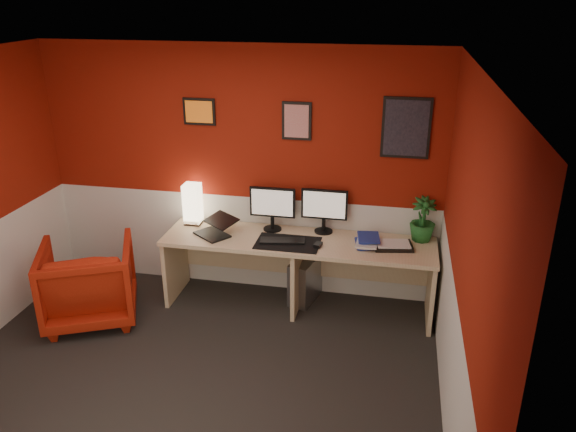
{
  "coord_description": "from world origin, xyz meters",
  "views": [
    {
      "loc": [
        1.52,
        -3.41,
        2.97
      ],
      "look_at": [
        0.6,
        1.21,
        1.05
      ],
      "focal_mm": 35.16,
      "sensor_mm": 36.0,
      "label": 1
    }
  ],
  "objects_px": {
    "monitor_right": "(324,204)",
    "potted_plant": "(423,220)",
    "zen_tray": "(393,246)",
    "armchair": "(89,282)",
    "desk": "(298,274)",
    "pc_tower": "(305,279)",
    "shoji_lamp": "(193,205)",
    "monitor_left": "(272,202)",
    "laptop": "(212,225)"
  },
  "relations": [
    {
      "from": "desk",
      "to": "potted_plant",
      "type": "bearing_deg",
      "value": 10.9
    },
    {
      "from": "laptop",
      "to": "armchair",
      "type": "height_order",
      "value": "laptop"
    },
    {
      "from": "monitor_right",
      "to": "zen_tray",
      "type": "relative_size",
      "value": 1.66
    },
    {
      "from": "monitor_left",
      "to": "zen_tray",
      "type": "relative_size",
      "value": 1.66
    },
    {
      "from": "desk",
      "to": "zen_tray",
      "type": "height_order",
      "value": "zen_tray"
    },
    {
      "from": "monitor_right",
      "to": "armchair",
      "type": "distance_m",
      "value": 2.35
    },
    {
      "from": "desk",
      "to": "potted_plant",
      "type": "height_order",
      "value": "potted_plant"
    },
    {
      "from": "desk",
      "to": "shoji_lamp",
      "type": "xyz_separation_m",
      "value": [
        -1.12,
        0.19,
        0.56
      ]
    },
    {
      "from": "shoji_lamp",
      "to": "monitor_right",
      "type": "bearing_deg",
      "value": 1.82
    },
    {
      "from": "monitor_right",
      "to": "zen_tray",
      "type": "xyz_separation_m",
      "value": [
        0.68,
        -0.22,
        -0.28
      ]
    },
    {
      "from": "laptop",
      "to": "potted_plant",
      "type": "height_order",
      "value": "potted_plant"
    },
    {
      "from": "monitor_left",
      "to": "pc_tower",
      "type": "relative_size",
      "value": 1.29
    },
    {
      "from": "desk",
      "to": "pc_tower",
      "type": "bearing_deg",
      "value": 72.43
    },
    {
      "from": "zen_tray",
      "to": "pc_tower",
      "type": "xyz_separation_m",
      "value": [
        -0.84,
        0.15,
        -0.52
      ]
    },
    {
      "from": "monitor_right",
      "to": "pc_tower",
      "type": "relative_size",
      "value": 1.29
    },
    {
      "from": "shoji_lamp",
      "to": "monitor_right",
      "type": "relative_size",
      "value": 0.69
    },
    {
      "from": "monitor_right",
      "to": "potted_plant",
      "type": "relative_size",
      "value": 1.36
    },
    {
      "from": "potted_plant",
      "to": "armchair",
      "type": "distance_m",
      "value": 3.21
    },
    {
      "from": "laptop",
      "to": "zen_tray",
      "type": "bearing_deg",
      "value": 39.28
    },
    {
      "from": "shoji_lamp",
      "to": "zen_tray",
      "type": "bearing_deg",
      "value": -5.16
    },
    {
      "from": "zen_tray",
      "to": "potted_plant",
      "type": "height_order",
      "value": "potted_plant"
    },
    {
      "from": "laptop",
      "to": "monitor_left",
      "type": "distance_m",
      "value": 0.63
    },
    {
      "from": "monitor_left",
      "to": "potted_plant",
      "type": "distance_m",
      "value": 1.45
    },
    {
      "from": "shoji_lamp",
      "to": "monitor_right",
      "type": "distance_m",
      "value": 1.33
    },
    {
      "from": "pc_tower",
      "to": "potted_plant",
      "type": "bearing_deg",
      "value": 17.37
    },
    {
      "from": "monitor_right",
      "to": "potted_plant",
      "type": "xyz_separation_m",
      "value": [
        0.94,
        -0.01,
        -0.08
      ]
    },
    {
      "from": "zen_tray",
      "to": "armchair",
      "type": "xyz_separation_m",
      "value": [
        -2.8,
        -0.59,
        -0.36
      ]
    },
    {
      "from": "shoji_lamp",
      "to": "monitor_left",
      "type": "bearing_deg",
      "value": -0.08
    },
    {
      "from": "laptop",
      "to": "pc_tower",
      "type": "xyz_separation_m",
      "value": [
        0.89,
        0.22,
        -0.61
      ]
    },
    {
      "from": "armchair",
      "to": "desk",
      "type": "bearing_deg",
      "value": 172.52
    },
    {
      "from": "desk",
      "to": "pc_tower",
      "type": "xyz_separation_m",
      "value": [
        0.05,
        0.16,
        -0.14
      ]
    },
    {
      "from": "pc_tower",
      "to": "armchair",
      "type": "height_order",
      "value": "armchair"
    },
    {
      "from": "monitor_left",
      "to": "monitor_right",
      "type": "xyz_separation_m",
      "value": [
        0.51,
        0.04,
        0.0
      ]
    },
    {
      "from": "laptop",
      "to": "pc_tower",
      "type": "relative_size",
      "value": 0.73
    },
    {
      "from": "shoji_lamp",
      "to": "potted_plant",
      "type": "xyz_separation_m",
      "value": [
        2.27,
        0.03,
        0.01
      ]
    },
    {
      "from": "potted_plant",
      "to": "armchair",
      "type": "height_order",
      "value": "potted_plant"
    },
    {
      "from": "potted_plant",
      "to": "monitor_left",
      "type": "bearing_deg",
      "value": -178.76
    },
    {
      "from": "monitor_left",
      "to": "armchair",
      "type": "bearing_deg",
      "value": -154.34
    },
    {
      "from": "shoji_lamp",
      "to": "monitor_left",
      "type": "xyz_separation_m",
      "value": [
        0.82,
        -0.0,
        0.09
      ]
    },
    {
      "from": "shoji_lamp",
      "to": "potted_plant",
      "type": "height_order",
      "value": "potted_plant"
    },
    {
      "from": "zen_tray",
      "to": "shoji_lamp",
      "type": "bearing_deg",
      "value": 174.84
    },
    {
      "from": "shoji_lamp",
      "to": "pc_tower",
      "type": "height_order",
      "value": "shoji_lamp"
    },
    {
      "from": "monitor_left",
      "to": "monitor_right",
      "type": "relative_size",
      "value": 1.0
    },
    {
      "from": "zen_tray",
      "to": "pc_tower",
      "type": "distance_m",
      "value": 1.0
    },
    {
      "from": "pc_tower",
      "to": "armchair",
      "type": "bearing_deg",
      "value": -145.27
    },
    {
      "from": "potted_plant",
      "to": "pc_tower",
      "type": "height_order",
      "value": "potted_plant"
    },
    {
      "from": "desk",
      "to": "armchair",
      "type": "bearing_deg",
      "value": -162.98
    },
    {
      "from": "zen_tray",
      "to": "armchair",
      "type": "distance_m",
      "value": 2.88
    },
    {
      "from": "potted_plant",
      "to": "desk",
      "type": "bearing_deg",
      "value": -169.1
    },
    {
      "from": "monitor_left",
      "to": "potted_plant",
      "type": "xyz_separation_m",
      "value": [
        1.44,
        0.03,
        -0.08
      ]
    }
  ]
}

